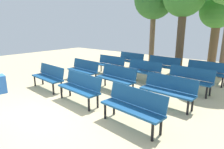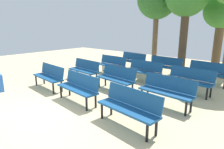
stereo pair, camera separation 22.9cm
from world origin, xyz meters
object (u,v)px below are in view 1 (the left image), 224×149
object	(u,v)px
bench_r1_c0	(83,69)
bench_r2_c2	(189,78)
bench_r3_c0	(130,60)
bench_r3_c2	(206,71)
bench_r0_c0	(49,76)
bench_r2_c1	(143,70)
bench_r0_c1	(80,86)
bench_r0_c2	(133,105)
tree_1	(154,0)
bench_r1_c1	(117,77)
bench_r3_c1	(163,65)
bench_r2_c0	(110,64)
tree_2	(218,13)
bench_r1_c2	(168,89)

from	to	relation	value
bench_r1_c0	bench_r2_c2	distance (m)	4.23
bench_r3_c0	bench_r3_c2	xyz separation A→B (m)	(3.94, -0.29, 0.00)
bench_r0_c0	bench_r2_c1	bearing A→B (deg)	59.40
bench_r3_c2	bench_r2_c1	bearing A→B (deg)	-141.38
bench_r0_c1	bench_r3_c0	distance (m)	5.20
bench_r2_c2	bench_r2_c1	bearing A→B (deg)	-179.82
bench_r0_c2	tree_1	xyz separation A→B (m)	(-3.21, 6.88, 3.21)
bench_r0_c0	bench_r3_c2	distance (m)	6.25
bench_r0_c0	bench_r0_c2	size ratio (longest dim) A/B	1.00
bench_r1_c0	tree_1	xyz separation A→B (m)	(0.59, 4.95, 3.21)
bench_r1_c1	bench_r3_c0	world-z (taller)	same
bench_r0_c2	bench_r2_c2	world-z (taller)	same
bench_r0_c0	bench_r3_c1	world-z (taller)	same
bench_r0_c2	bench_r2_c0	size ratio (longest dim) A/B	1.01
bench_r0_c1	bench_r2_c0	bearing A→B (deg)	120.92
bench_r0_c1	bench_r3_c1	xyz separation A→B (m)	(0.45, 4.80, 0.00)
bench_r3_c1	tree_2	world-z (taller)	tree_2
bench_r0_c2	bench_r1_c2	bearing A→B (deg)	90.72
bench_r3_c0	tree_2	bearing A→B (deg)	48.08
bench_r0_c0	bench_r3_c0	size ratio (longest dim) A/B	0.99
tree_1	bench_r2_c2	bearing A→B (deg)	-46.65
bench_r2_c1	bench_r0_c0	bearing A→B (deg)	-120.58
bench_r0_c1	bench_r1_c0	bearing A→B (deg)	140.24
bench_r0_c0	bench_r3_c1	size ratio (longest dim) A/B	1.00
bench_r0_c1	bench_r1_c0	distance (m)	2.49
bench_r0_c0	bench_r2_c2	xyz separation A→B (m)	(4.15, 2.92, 0.00)
bench_r1_c0	bench_r2_c2	xyz separation A→B (m)	(4.02, 1.31, 0.00)
bench_r0_c0	bench_r1_c2	bearing A→B (deg)	22.54
bench_r1_c1	tree_1	xyz separation A→B (m)	(-1.34, 5.11, 3.21)
bench_r0_c0	bench_r1_c1	size ratio (longest dim) A/B	1.00
bench_r1_c0	bench_r3_c0	size ratio (longest dim) A/B	0.99
bench_r1_c0	bench_r3_c1	world-z (taller)	same
bench_r1_c2	bench_r1_c0	bearing A→B (deg)	178.92
bench_r0_c1	bench_r1_c1	size ratio (longest dim) A/B	1.00
bench_r1_c2	bench_r0_c2	bearing A→B (deg)	-91.67
bench_r3_c2	tree_1	bearing A→B (deg)	155.06
bench_r2_c2	tree_2	xyz separation A→B (m)	(-0.38, 4.96, 2.45)
bench_r0_c2	bench_r1_c0	bearing A→B (deg)	158.56
bench_r2_c0	bench_r2_c1	distance (m)	1.93
bench_r3_c0	tree_2	xyz separation A→B (m)	(3.40, 3.06, 2.45)
bench_r0_c2	bench_r1_c2	world-z (taller)	same
bench_r0_c2	bench_r3_c2	bearing A→B (deg)	91.12
bench_r2_c1	bench_r3_c1	distance (m)	1.56
bench_r1_c0	tree_2	xyz separation A→B (m)	(3.64, 6.27, 2.45)
bench_r3_c1	tree_1	xyz separation A→B (m)	(-1.63, 1.90, 3.21)
bench_r0_c0	tree_1	bearing A→B (deg)	88.31
bench_r3_c2	tree_2	size ratio (longest dim) A/B	0.41
bench_r2_c1	bench_r3_c2	size ratio (longest dim) A/B	1.00
bench_r2_c1	bench_r3_c2	bearing A→B (deg)	38.71
bench_r1_c0	bench_r3_c0	distance (m)	3.22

